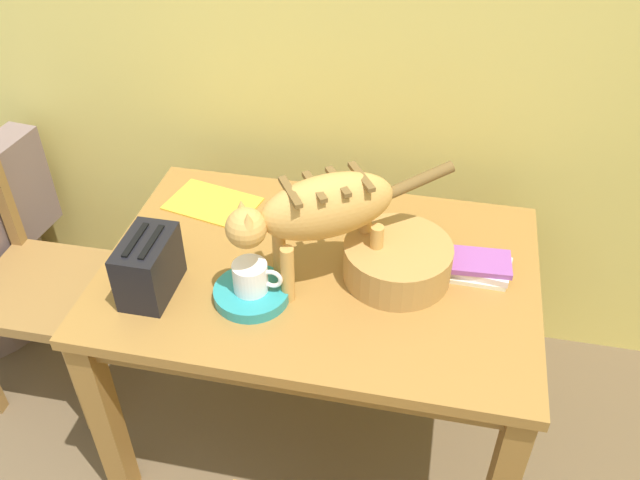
{
  "coord_description": "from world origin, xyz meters",
  "views": [
    {
      "loc": [
        0.39,
        0.16,
        1.99
      ],
      "look_at": [
        0.1,
        1.58,
        0.83
      ],
      "focal_mm": 38.01,
      "sensor_mm": 36.0,
      "label": 1
    }
  ],
  "objects_px": {
    "saucer_bowl": "(252,293)",
    "magazine": "(213,204)",
    "cat": "(320,212)",
    "toaster": "(149,266)",
    "coffee_mug": "(251,277)",
    "wooden_chair_far": "(30,283)",
    "book_stack": "(479,267)",
    "dining_table": "(320,291)",
    "wicker_basket": "(397,260)"
  },
  "relations": [
    {
      "from": "coffee_mug",
      "to": "book_stack",
      "type": "bearing_deg",
      "value": 20.66
    },
    {
      "from": "coffee_mug",
      "to": "toaster",
      "type": "height_order",
      "value": "toaster"
    },
    {
      "from": "book_stack",
      "to": "wooden_chair_far",
      "type": "xyz_separation_m",
      "value": [
        -1.43,
        -0.05,
        -0.28
      ]
    },
    {
      "from": "cat",
      "to": "toaster",
      "type": "bearing_deg",
      "value": 74.2
    },
    {
      "from": "book_stack",
      "to": "wooden_chair_far",
      "type": "relative_size",
      "value": 0.19
    },
    {
      "from": "wooden_chair_far",
      "to": "saucer_bowl",
      "type": "bearing_deg",
      "value": 77.61
    },
    {
      "from": "cat",
      "to": "toaster",
      "type": "relative_size",
      "value": 2.74
    },
    {
      "from": "cat",
      "to": "toaster",
      "type": "distance_m",
      "value": 0.48
    },
    {
      "from": "book_stack",
      "to": "wooden_chair_far",
      "type": "bearing_deg",
      "value": -178.15
    },
    {
      "from": "saucer_bowl",
      "to": "wicker_basket",
      "type": "bearing_deg",
      "value": 24.51
    },
    {
      "from": "dining_table",
      "to": "cat",
      "type": "xyz_separation_m",
      "value": [
        0.01,
        -0.05,
        0.33
      ]
    },
    {
      "from": "magazine",
      "to": "toaster",
      "type": "height_order",
      "value": "toaster"
    },
    {
      "from": "dining_table",
      "to": "saucer_bowl",
      "type": "xyz_separation_m",
      "value": [
        -0.15,
        -0.16,
        0.11
      ]
    },
    {
      "from": "magazine",
      "to": "wicker_basket",
      "type": "relative_size",
      "value": 0.93
    },
    {
      "from": "saucer_bowl",
      "to": "book_stack",
      "type": "relative_size",
      "value": 1.11
    },
    {
      "from": "coffee_mug",
      "to": "wicker_basket",
      "type": "height_order",
      "value": "coffee_mug"
    },
    {
      "from": "dining_table",
      "to": "book_stack",
      "type": "bearing_deg",
      "value": 8.32
    },
    {
      "from": "coffee_mug",
      "to": "wicker_basket",
      "type": "distance_m",
      "value": 0.4
    },
    {
      "from": "dining_table",
      "to": "wicker_basket",
      "type": "height_order",
      "value": "wicker_basket"
    },
    {
      "from": "wicker_basket",
      "to": "saucer_bowl",
      "type": "bearing_deg",
      "value": -155.49
    },
    {
      "from": "saucer_bowl",
      "to": "dining_table",
      "type": "bearing_deg",
      "value": 45.71
    },
    {
      "from": "wooden_chair_far",
      "to": "toaster",
      "type": "bearing_deg",
      "value": 69.81
    },
    {
      "from": "cat",
      "to": "magazine",
      "type": "relative_size",
      "value": 1.98
    },
    {
      "from": "saucer_bowl",
      "to": "magazine",
      "type": "distance_m",
      "value": 0.46
    },
    {
      "from": "cat",
      "to": "magazine",
      "type": "xyz_separation_m",
      "value": [
        -0.41,
        0.28,
        -0.23
      ]
    },
    {
      "from": "coffee_mug",
      "to": "wicker_basket",
      "type": "bearing_deg",
      "value": 24.69
    },
    {
      "from": "book_stack",
      "to": "toaster",
      "type": "distance_m",
      "value": 0.9
    },
    {
      "from": "cat",
      "to": "wooden_chair_far",
      "type": "relative_size",
      "value": 0.58
    },
    {
      "from": "coffee_mug",
      "to": "wicker_basket",
      "type": "relative_size",
      "value": 0.45
    },
    {
      "from": "magazine",
      "to": "wooden_chair_far",
      "type": "distance_m",
      "value": 0.68
    },
    {
      "from": "coffee_mug",
      "to": "toaster",
      "type": "bearing_deg",
      "value": -174.6
    },
    {
      "from": "dining_table",
      "to": "cat",
      "type": "height_order",
      "value": "cat"
    },
    {
      "from": "dining_table",
      "to": "magazine",
      "type": "xyz_separation_m",
      "value": [
        -0.4,
        0.23,
        0.09
      ]
    },
    {
      "from": "wicker_basket",
      "to": "book_stack",
      "type": "bearing_deg",
      "value": 13.59
    },
    {
      "from": "cat",
      "to": "saucer_bowl",
      "type": "bearing_deg",
      "value": 90.0
    },
    {
      "from": "magazine",
      "to": "wooden_chair_far",
      "type": "bearing_deg",
      "value": -148.01
    },
    {
      "from": "magazine",
      "to": "wooden_chair_far",
      "type": "height_order",
      "value": "wooden_chair_far"
    },
    {
      "from": "cat",
      "to": "book_stack",
      "type": "height_order",
      "value": "cat"
    },
    {
      "from": "dining_table",
      "to": "toaster",
      "type": "distance_m",
      "value": 0.5
    },
    {
      "from": "toaster",
      "to": "coffee_mug",
      "type": "bearing_deg",
      "value": 5.4
    },
    {
      "from": "coffee_mug",
      "to": "magazine",
      "type": "height_order",
      "value": "coffee_mug"
    },
    {
      "from": "book_stack",
      "to": "cat",
      "type": "bearing_deg",
      "value": -164.8
    },
    {
      "from": "saucer_bowl",
      "to": "wooden_chair_far",
      "type": "height_order",
      "value": "wooden_chair_far"
    },
    {
      "from": "book_stack",
      "to": "wooden_chair_far",
      "type": "height_order",
      "value": "wooden_chair_far"
    },
    {
      "from": "dining_table",
      "to": "wicker_basket",
      "type": "relative_size",
      "value": 4.1
    },
    {
      "from": "coffee_mug",
      "to": "saucer_bowl",
      "type": "bearing_deg",
      "value": 180.0
    },
    {
      "from": "coffee_mug",
      "to": "toaster",
      "type": "distance_m",
      "value": 0.28
    },
    {
      "from": "dining_table",
      "to": "wooden_chair_far",
      "type": "distance_m",
      "value": 1.01
    },
    {
      "from": "dining_table",
      "to": "magazine",
      "type": "height_order",
      "value": "magazine"
    },
    {
      "from": "book_stack",
      "to": "wicker_basket",
      "type": "relative_size",
      "value": 0.62
    }
  ]
}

